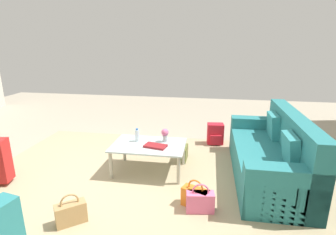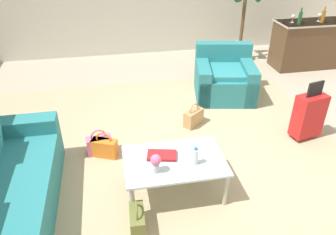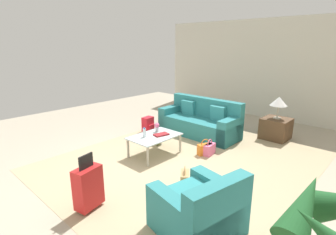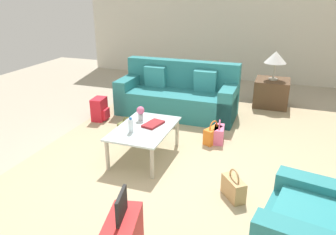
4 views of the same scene
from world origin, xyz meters
name	(u,v)px [view 3 (image 3 of 4)]	position (x,y,z in m)	size (l,w,h in m)	color
ground_plane	(158,168)	(0.00, 0.00, 0.00)	(12.00, 12.00, 0.00)	#A89E89
wall_left	(271,70)	(-5.06, 0.00, 1.55)	(0.12, 8.00, 3.10)	beige
area_rug	(186,161)	(-0.60, 0.20, 0.00)	(5.20, 4.40, 0.01)	tan
couch	(201,122)	(-2.20, -0.60, 0.32)	(0.87, 2.13, 0.95)	teal
armchair	(201,212)	(0.91, 1.67, 0.29)	(1.11, 1.08, 0.83)	teal
coffee_table	(155,138)	(-0.40, -0.50, 0.39)	(1.07, 0.71, 0.44)	silver
water_bottle	(144,133)	(-0.20, -0.60, 0.53)	(0.06, 0.06, 0.20)	silver
coffee_table_book	(161,134)	(-0.52, -0.42, 0.45)	(0.31, 0.18, 0.03)	maroon
flower_vase	(157,126)	(-0.62, -0.65, 0.56)	(0.11, 0.11, 0.21)	#B2B7BC
side_table	(276,129)	(-3.20, 1.00, 0.26)	(0.64, 0.64, 0.53)	#513823
table_lamp	(279,102)	(-3.20, 1.00, 0.96)	(0.41, 0.41, 0.55)	#ADA899
suitcase_red	(88,187)	(1.60, 0.20, 0.36)	(0.44, 0.30, 0.85)	red
handbag_orange	(205,149)	(-1.15, 0.29, 0.13)	(0.35, 0.25, 0.36)	orange
handbag_olive	(155,139)	(-0.86, -0.97, 0.13)	(0.15, 0.33, 0.36)	olive
handbag_pink	(209,149)	(-1.21, 0.36, 0.13)	(0.34, 0.18, 0.36)	pink
handbag_tan	(185,179)	(0.16, 0.80, 0.13)	(0.34, 0.31, 0.36)	tan
backpack_red	(148,124)	(-1.40, -1.79, 0.19)	(0.32, 0.27, 0.40)	red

